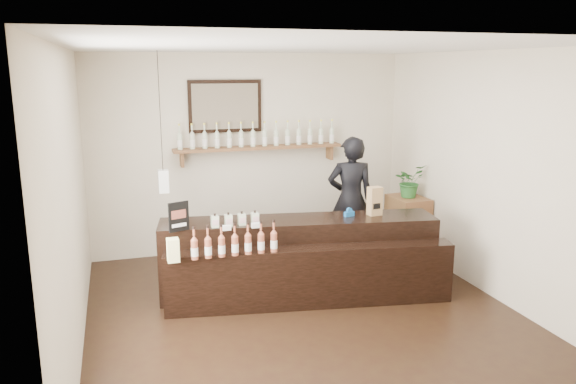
% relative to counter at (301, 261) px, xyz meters
% --- Properties ---
extents(ground, '(5.00, 5.00, 0.00)m').
position_rel_counter_xyz_m(ground, '(-0.14, -0.58, -0.42)').
color(ground, black).
rests_on(ground, ground).
extents(room_shell, '(5.00, 5.00, 5.00)m').
position_rel_counter_xyz_m(room_shell, '(-0.14, -0.58, 1.28)').
color(room_shell, beige).
rests_on(room_shell, ground).
extents(back_wall_decor, '(2.66, 0.96, 1.69)m').
position_rel_counter_xyz_m(back_wall_decor, '(-0.28, 1.79, 1.33)').
color(back_wall_decor, brown).
rests_on(back_wall_decor, ground).
extents(counter, '(3.25, 1.35, 1.05)m').
position_rel_counter_xyz_m(counter, '(0.00, 0.00, 0.00)').
color(counter, black).
rests_on(counter, ground).
extents(promo_sign, '(0.22, 0.09, 0.32)m').
position_rel_counter_xyz_m(promo_sign, '(-1.37, 0.03, 0.63)').
color(promo_sign, black).
rests_on(promo_sign, counter).
extents(paper_bag, '(0.17, 0.13, 0.34)m').
position_rel_counter_xyz_m(paper_bag, '(0.92, 0.02, 0.64)').
color(paper_bag, '#987749').
rests_on(paper_bag, counter).
extents(tape_dispenser, '(0.13, 0.08, 0.10)m').
position_rel_counter_xyz_m(tape_dispenser, '(0.61, 0.05, 0.51)').
color(tape_dispenser, '#16589E').
rests_on(tape_dispenser, counter).
extents(side_cabinet, '(0.45, 0.60, 0.85)m').
position_rel_counter_xyz_m(side_cabinet, '(1.86, 0.89, 0.00)').
color(side_cabinet, brown).
rests_on(side_cabinet, ground).
extents(potted_plant, '(0.51, 0.48, 0.45)m').
position_rel_counter_xyz_m(potted_plant, '(1.86, 0.89, 0.66)').
color(potted_plant, '#255D25').
rests_on(potted_plant, side_cabinet).
extents(shopkeeper, '(0.80, 0.63, 1.94)m').
position_rel_counter_xyz_m(shopkeeper, '(1.02, 0.97, 0.55)').
color(shopkeeper, black).
rests_on(shopkeeper, ground).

